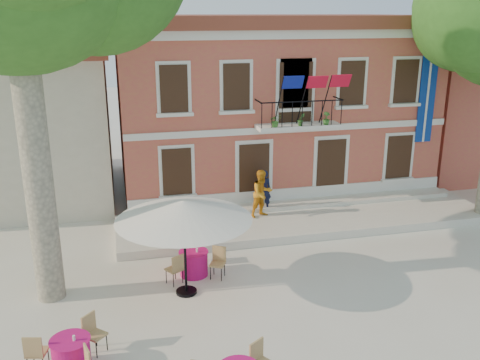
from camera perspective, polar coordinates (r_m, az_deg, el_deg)
name	(u,v)px	position (r m, az deg, el deg)	size (l,w,h in m)	color
ground	(293,284)	(16.04, 5.65, -11.02)	(90.00, 90.00, 0.00)	beige
main_building	(266,101)	(24.53, 2.76, 8.46)	(13.50, 9.59, 7.50)	#BF4745
neighbor_west	(0,120)	(25.12, -24.22, 5.85)	(9.40, 9.40, 6.40)	beige
neighbor_east	(480,100)	(31.00, 24.22, 7.81)	(9.40, 9.40, 6.40)	#BF4745
terrace	(305,219)	(20.35, 6.99, -4.20)	(14.00, 3.40, 0.30)	silver
patio_umbrella	(184,211)	(14.55, -6.03, -3.26)	(3.75, 3.75, 2.79)	black
pedestrian_navy	(264,190)	(20.44, 2.53, -1.12)	(0.59, 0.39, 1.62)	black
pedestrian_orange	(262,193)	(19.83, 2.37, -1.44)	(0.87, 0.68, 1.80)	orange
cafe_table_0	(71,353)	(12.98, -17.57, -17.18)	(1.80, 1.82, 0.95)	#C71258
cafe_table_3	(194,262)	(16.37, -4.96, -8.69)	(1.87, 1.65, 0.95)	#C71258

